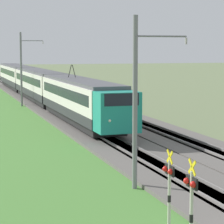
{
  "coord_description": "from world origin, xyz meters",
  "views": [
    {
      "loc": [
        -13.71,
        10.39,
        6.29
      ],
      "look_at": [
        19.13,
        0.0,
        2.17
      ],
      "focal_mm": 85.0,
      "sensor_mm": 36.0,
      "label": 1
    }
  ],
  "objects_px": {
    "passenger_train": "(39,83)",
    "crossing_signal_aux": "(169,182)",
    "catenary_mast_mid": "(22,69)",
    "crossing_signal_near": "(191,198)",
    "catenary_mast_near": "(136,101)"
  },
  "relations": [
    {
      "from": "passenger_train",
      "to": "crossing_signal_aux",
      "type": "xyz_separation_m",
      "value": [
        -44.54,
        3.11,
        -0.59
      ]
    },
    {
      "from": "catenary_mast_mid",
      "to": "crossing_signal_near",
      "type": "bearing_deg",
      "value": 178.67
    },
    {
      "from": "catenary_mast_near",
      "to": "catenary_mast_mid",
      "type": "height_order",
      "value": "catenary_mast_mid"
    },
    {
      "from": "passenger_train",
      "to": "crossing_signal_near",
      "type": "xyz_separation_m",
      "value": [
        -46.95,
        3.44,
        -0.48
      ]
    },
    {
      "from": "passenger_train",
      "to": "catenary_mast_mid",
      "type": "height_order",
      "value": "catenary_mast_mid"
    },
    {
      "from": "catenary_mast_near",
      "to": "catenary_mast_mid",
      "type": "bearing_deg",
      "value": 0.0
    },
    {
      "from": "catenary_mast_near",
      "to": "catenary_mast_mid",
      "type": "relative_size",
      "value": 0.96
    },
    {
      "from": "crossing_signal_aux",
      "to": "catenary_mast_mid",
      "type": "xyz_separation_m",
      "value": [
        40.8,
        -0.66,
        2.46
      ]
    },
    {
      "from": "crossing_signal_aux",
      "to": "crossing_signal_near",
      "type": "bearing_deg",
      "value": 82.06
    },
    {
      "from": "crossing_signal_near",
      "to": "passenger_train",
      "type": "bearing_deg",
      "value": -94.19
    },
    {
      "from": "crossing_signal_near",
      "to": "catenary_mast_near",
      "type": "height_order",
      "value": "catenary_mast_near"
    },
    {
      "from": "crossing_signal_near",
      "to": "catenary_mast_near",
      "type": "distance_m",
      "value": 7.9
    },
    {
      "from": "passenger_train",
      "to": "crossing_signal_aux",
      "type": "height_order",
      "value": "passenger_train"
    },
    {
      "from": "catenary_mast_near",
      "to": "crossing_signal_near",
      "type": "bearing_deg",
      "value": 172.42
    },
    {
      "from": "catenary_mast_mid",
      "to": "passenger_train",
      "type": "bearing_deg",
      "value": -33.15
    }
  ]
}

